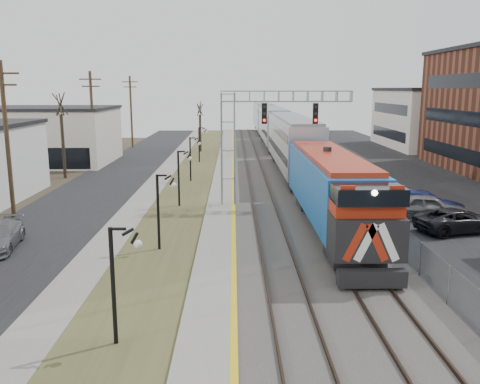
{
  "coord_description": "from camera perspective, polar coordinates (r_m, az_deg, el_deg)",
  "views": [
    {
      "loc": [
        -0.13,
        -7.41,
        8.27
      ],
      "look_at": [
        0.24,
        20.37,
        2.6
      ],
      "focal_mm": 38.0,
      "sensor_mm": 36.0,
      "label": 1
    }
  ],
  "objects": [
    {
      "name": "train",
      "position": [
        64.33,
        4.29,
        6.73
      ],
      "size": [
        3.0,
        85.85,
        5.33
      ],
      "color": "#145AAA",
      "rests_on": "ground"
    },
    {
      "name": "signal_gantry",
      "position": [
        35.53,
        1.42,
        7.2
      ],
      "size": [
        9.0,
        1.07,
        8.15
      ],
      "color": "gray",
      "rests_on": "ground"
    },
    {
      "name": "parking_lot",
      "position": [
        46.11,
        19.72,
        0.54
      ],
      "size": [
        16.0,
        120.0,
        0.04
      ],
      "primitive_type": "cube",
      "color": "black",
      "rests_on": "ground"
    },
    {
      "name": "car_lot_c",
      "position": [
        32.24,
        23.25,
        -3.01
      ],
      "size": [
        5.4,
        3.46,
        1.39
      ],
      "primitive_type": "imported",
      "rotation": [
        0.0,
        0.0,
        1.82
      ],
      "color": "black",
      "rests_on": "ground"
    },
    {
      "name": "fence",
      "position": [
        43.86,
        10.2,
        1.54
      ],
      "size": [
        0.04,
        120.0,
        1.6
      ],
      "primitive_type": "cube",
      "color": "gray",
      "rests_on": "ground"
    },
    {
      "name": "grass_median",
      "position": [
        43.37,
        -5.87,
        0.52
      ],
      "size": [
        4.0,
        120.0,
        0.06
      ],
      "primitive_type": "cube",
      "color": "#474927",
      "rests_on": "ground"
    },
    {
      "name": "platform",
      "position": [
        43.19,
        -1.91,
        0.65
      ],
      "size": [
        2.0,
        120.0,
        0.24
      ],
      "primitive_type": "cube",
      "color": "gray",
      "rests_on": "ground"
    },
    {
      "name": "utility_poles",
      "position": [
        35.6,
        -24.68,
        5.22
      ],
      "size": [
        0.28,
        80.28,
        10.0
      ],
      "color": "#4C3823",
      "rests_on": "ground"
    },
    {
      "name": "car_lot_d",
      "position": [
        35.78,
        19.84,
        -1.22
      ],
      "size": [
        5.92,
        4.2,
        1.59
      ],
      "primitive_type": "imported",
      "rotation": [
        0.0,
        0.0,
        1.17
      ],
      "color": "navy",
      "rests_on": "ground"
    },
    {
      "name": "platform_edge",
      "position": [
        43.16,
        -0.74,
        0.82
      ],
      "size": [
        0.24,
        120.0,
        0.01
      ],
      "primitive_type": "cube",
      "color": "gold",
      "rests_on": "platform"
    },
    {
      "name": "sidewalk",
      "position": [
        43.74,
        -9.79,
        0.52
      ],
      "size": [
        2.0,
        120.0,
        0.08
      ],
      "primitive_type": "cube",
      "color": "gray",
      "rests_on": "ground"
    },
    {
      "name": "bare_trees",
      "position": [
        48.31,
        -15.85,
        4.48
      ],
      "size": [
        12.3,
        42.3,
        5.95
      ],
      "color": "#382D23",
      "rests_on": "ground"
    },
    {
      "name": "street_west",
      "position": [
        44.67,
        -15.5,
        0.47
      ],
      "size": [
        7.0,
        120.0,
        0.04
      ],
      "primitive_type": "cube",
      "color": "black",
      "rests_on": "ground"
    },
    {
      "name": "track_near",
      "position": [
        43.2,
        2.07,
        0.86
      ],
      "size": [
        1.58,
        120.0,
        0.15
      ],
      "color": "#2D2119",
      "rests_on": "ballast_bed"
    },
    {
      "name": "ballast_bed",
      "position": [
        43.38,
        4.71,
        0.64
      ],
      "size": [
        8.0,
        120.0,
        0.2
      ],
      "primitive_type": "cube",
      "color": "#595651",
      "rests_on": "ground"
    },
    {
      "name": "lampposts",
      "position": [
        26.73,
        -9.08,
        -2.18
      ],
      "size": [
        0.14,
        62.14,
        4.0
      ],
      "color": "black",
      "rests_on": "ground"
    },
    {
      "name": "car_lot_e",
      "position": [
        34.75,
        20.47,
        -1.63
      ],
      "size": [
        4.96,
        2.84,
        1.59
      ],
      "primitive_type": "imported",
      "rotation": [
        0.0,
        0.0,
        1.35
      ],
      "color": "slate",
      "rests_on": "ground"
    },
    {
      "name": "track_far",
      "position": [
        43.52,
        6.68,
        0.87
      ],
      "size": [
        1.58,
        120.0,
        0.15
      ],
      "color": "#2D2119",
      "rests_on": "ballast_bed"
    }
  ]
}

